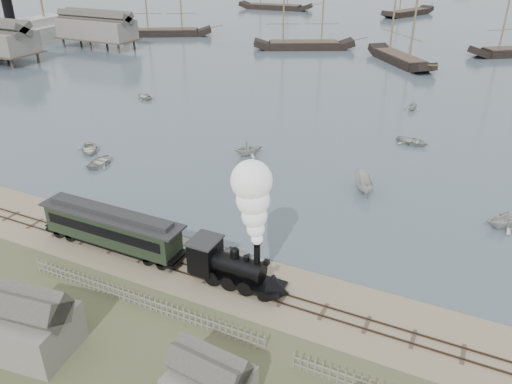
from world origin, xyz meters
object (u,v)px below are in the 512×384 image
at_px(passenger_coach, 112,227).
at_px(beached_dinghy, 242,260).
at_px(steamship, 11,23).
at_px(locomotive, 247,237).

height_order(passenger_coach, beached_dinghy, passenger_coach).
height_order(passenger_coach, steamship, steamship).
xyz_separation_m(passenger_coach, steamship, (-76.05, 56.39, 3.45)).
relative_size(passenger_coach, beached_dinghy, 3.29).
bearing_deg(beached_dinghy, locomotive, -126.65).
bearing_deg(passenger_coach, beached_dinghy, 13.68).
distance_m(beached_dinghy, steamship, 102.01).
distance_m(passenger_coach, steamship, 94.73).
relative_size(locomotive, beached_dinghy, 2.45).
height_order(locomotive, passenger_coach, locomotive).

